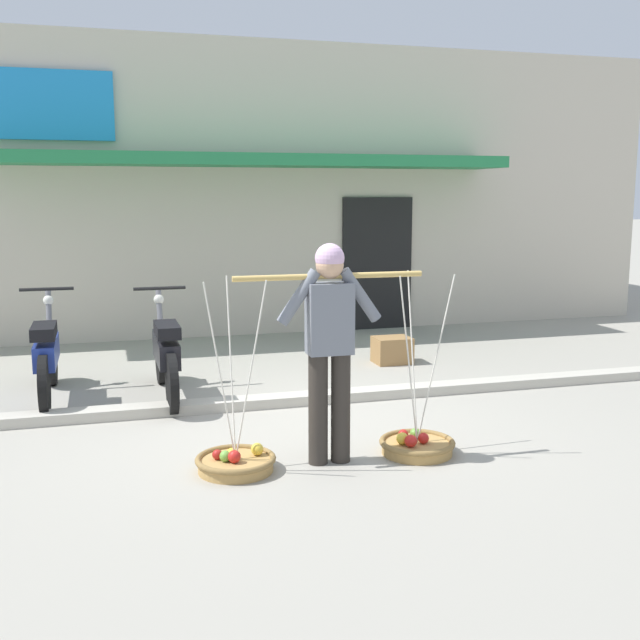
% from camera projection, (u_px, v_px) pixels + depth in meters
% --- Properties ---
extents(ground_plane, '(90.00, 90.00, 0.00)m').
position_uv_depth(ground_plane, '(293.00, 426.00, 6.83)').
color(ground_plane, '#9E998C').
extents(sidewalk_curb, '(20.00, 0.24, 0.10)m').
position_uv_depth(sidewalk_curb, '(275.00, 401.00, 7.49)').
color(sidewalk_curb, '#BAB4A5').
rests_on(sidewalk_curb, ground).
extents(fruit_vendor, '(1.46, 0.22, 1.70)m').
position_uv_depth(fruit_vendor, '(330.00, 339.00, 5.77)').
color(fruit_vendor, '#2D2823').
rests_on(fruit_vendor, ground).
extents(fruit_basket_left_side, '(0.61, 0.61, 1.45)m').
position_uv_depth(fruit_basket_left_side, '(417.00, 444.00, 6.11)').
color(fruit_basket_left_side, '#B2894C').
rests_on(fruit_basket_left_side, ground).
extents(fruit_basket_right_side, '(0.61, 0.61, 1.45)m').
position_uv_depth(fruit_basket_right_side, '(236.00, 461.00, 5.72)').
color(fruit_basket_right_side, '#B2894C').
rests_on(fruit_basket_right_side, ground).
extents(motorcycle_nearest_shop, '(0.54, 1.82, 1.09)m').
position_uv_depth(motorcycle_nearest_shop, '(47.00, 356.00, 7.63)').
color(motorcycle_nearest_shop, black).
rests_on(motorcycle_nearest_shop, ground).
extents(motorcycle_second_in_row, '(0.54, 1.82, 1.09)m').
position_uv_depth(motorcycle_second_in_row, '(166.00, 355.00, 7.70)').
color(motorcycle_second_in_row, black).
rests_on(motorcycle_second_in_row, ground).
extents(storefront_building, '(13.00, 6.00, 4.20)m').
position_uv_depth(storefront_building, '(222.00, 191.00, 13.27)').
color(storefront_building, beige).
rests_on(storefront_building, ground).
extents(wooden_crate, '(0.44, 0.36, 0.32)m').
position_uv_depth(wooden_crate, '(392.00, 350.00, 9.36)').
color(wooden_crate, olive).
rests_on(wooden_crate, ground).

